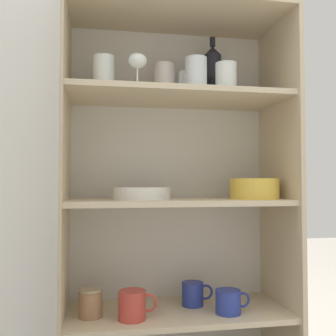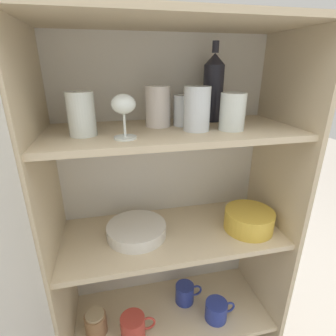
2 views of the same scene
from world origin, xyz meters
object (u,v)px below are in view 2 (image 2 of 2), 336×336
at_px(coffee_mug_primary, 185,293).
at_px(plate_stack_white, 137,230).
at_px(mixing_bowl_large, 249,219).
at_px(wine_bottle, 213,88).
at_px(storage_jar, 96,323).

bearing_deg(coffee_mug_primary, plate_stack_white, -171.43).
relative_size(mixing_bowl_large, coffee_mug_primary, 1.51).
bearing_deg(wine_bottle, coffee_mug_primary, -148.21).
bearing_deg(storage_jar, plate_stack_white, 10.32).
height_order(wine_bottle, mixing_bowl_large, wine_bottle).
xyz_separation_m(wine_bottle, mixing_bowl_large, (0.12, -0.14, -0.47)).
xyz_separation_m(wine_bottle, coffee_mug_primary, (-0.10, -0.06, -0.88)).
height_order(mixing_bowl_large, storage_jar, mixing_bowl_large).
distance_m(wine_bottle, coffee_mug_primary, 0.89).
bearing_deg(plate_stack_white, coffee_mug_primary, 8.57).
distance_m(plate_stack_white, storage_jar, 0.43).
distance_m(plate_stack_white, mixing_bowl_large, 0.43).
distance_m(mixing_bowl_large, coffee_mug_primary, 0.47).
bearing_deg(coffee_mug_primary, mixing_bowl_large, -20.63).
relative_size(wine_bottle, storage_jar, 2.75).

